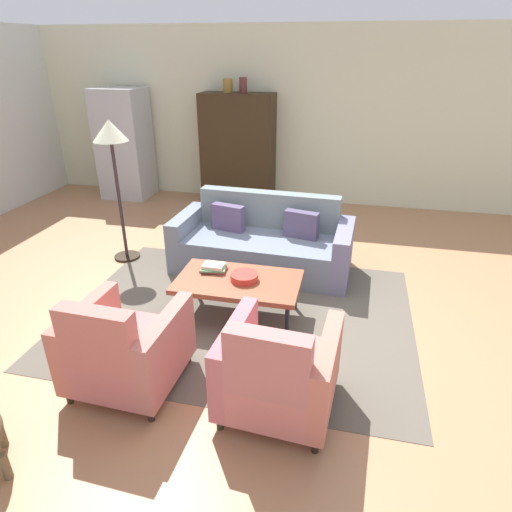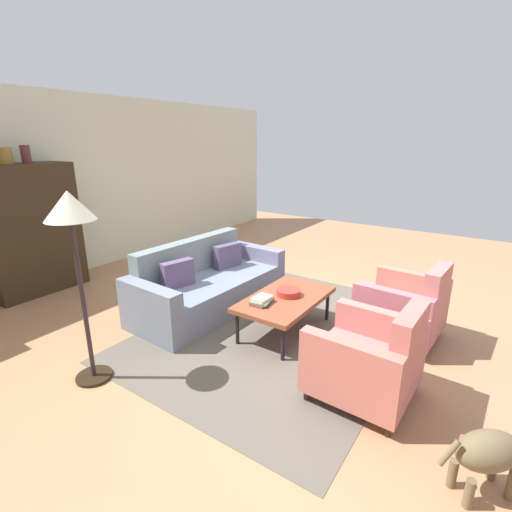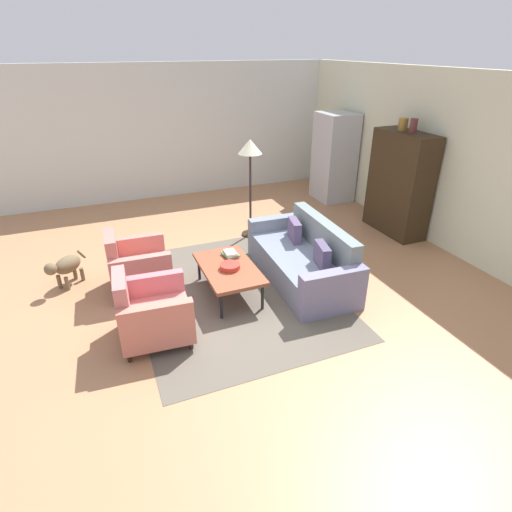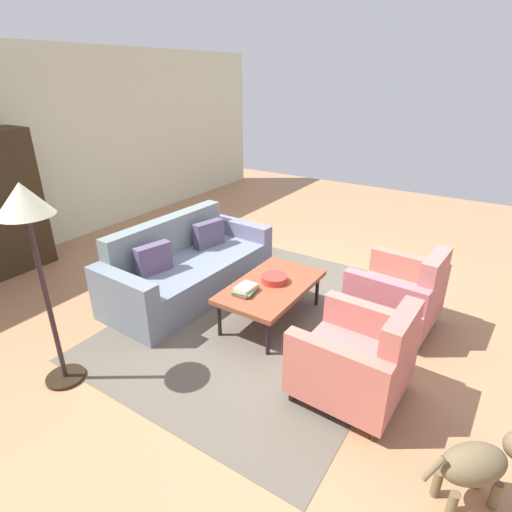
% 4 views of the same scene
% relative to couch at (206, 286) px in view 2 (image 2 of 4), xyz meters
% --- Properties ---
extents(ground_plane, '(11.58, 11.58, 0.00)m').
position_rel_couch_xyz_m(ground_plane, '(0.25, -1.18, -0.29)').
color(ground_plane, '#AD7952').
extents(wall_back, '(9.65, 0.12, 2.80)m').
position_rel_couch_xyz_m(wall_back, '(0.25, 2.70, 1.11)').
color(wall_back, beige).
rests_on(wall_back, ground).
extents(area_rug, '(3.40, 2.60, 0.01)m').
position_rel_couch_xyz_m(area_rug, '(-0.00, -1.14, -0.28)').
color(area_rug, '#5D554A').
rests_on(area_rug, ground).
extents(couch, '(2.14, 0.99, 0.86)m').
position_rel_couch_xyz_m(couch, '(0.00, 0.00, 0.00)').
color(couch, slate).
rests_on(couch, ground).
extents(coffee_table, '(1.20, 0.70, 0.42)m').
position_rel_couch_xyz_m(coffee_table, '(-0.00, -1.19, 0.10)').
color(coffee_table, black).
rests_on(coffee_table, ground).
extents(armchair_left, '(0.83, 0.83, 0.88)m').
position_rel_couch_xyz_m(armchair_left, '(-0.61, -2.35, 0.06)').
color(armchair_left, '#32201D').
rests_on(armchair_left, ground).
extents(armchair_right, '(0.85, 0.85, 0.88)m').
position_rel_couch_xyz_m(armchair_right, '(0.59, -2.35, 0.06)').
color(armchair_right, '#352819').
rests_on(armchair_right, ground).
extents(fruit_bowl, '(0.27, 0.27, 0.07)m').
position_rel_couch_xyz_m(fruit_bowl, '(0.06, -1.19, 0.17)').
color(fruit_bowl, '#BA3329').
rests_on(fruit_bowl, coffee_table).
extents(book_stack, '(0.27, 0.23, 0.07)m').
position_rel_couch_xyz_m(book_stack, '(-0.29, -1.06, 0.17)').
color(book_stack, '#90363D').
rests_on(book_stack, coffee_table).
extents(cabinet, '(1.20, 0.51, 1.80)m').
position_rel_couch_xyz_m(cabinet, '(-0.94, 2.36, 0.61)').
color(cabinet, '#322313').
rests_on(cabinet, ground).
extents(vase_tall, '(0.16, 0.16, 0.21)m').
position_rel_couch_xyz_m(vase_tall, '(-1.09, 2.35, 1.61)').
color(vase_tall, olive).
rests_on(vase_tall, cabinet).
extents(vase_round, '(0.12, 0.12, 0.23)m').
position_rel_couch_xyz_m(vase_round, '(-0.84, 2.35, 1.63)').
color(vase_round, brown).
rests_on(vase_round, cabinet).
extents(floor_lamp, '(0.40, 0.40, 1.72)m').
position_rel_couch_xyz_m(floor_lamp, '(-1.76, -0.17, 1.16)').
color(floor_lamp, black).
rests_on(floor_lamp, ground).
extents(dog, '(0.54, 0.54, 0.48)m').
position_rel_couch_xyz_m(dog, '(-1.08, -3.25, 0.03)').
color(dog, brown).
rests_on(dog, ground).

